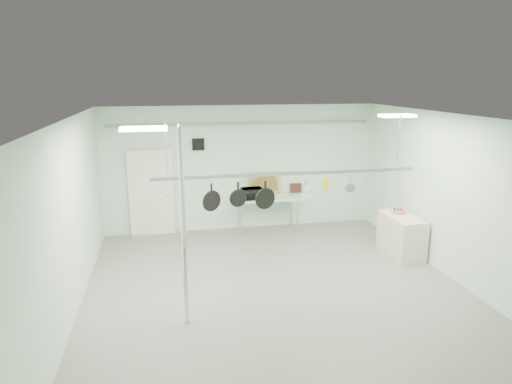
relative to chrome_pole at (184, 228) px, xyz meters
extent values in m
plane|color=gray|center=(1.70, 0.60, -1.60)|extent=(8.00, 8.00, 0.00)
cube|color=silver|center=(1.70, 0.60, 1.59)|extent=(7.00, 8.00, 0.02)
cube|color=silver|center=(1.70, 4.59, 0.00)|extent=(7.00, 0.02, 3.20)
cube|color=silver|center=(5.19, 0.60, 0.00)|extent=(0.02, 8.00, 3.20)
cube|color=silver|center=(-0.60, 4.54, -0.55)|extent=(1.10, 0.10, 2.20)
cube|color=black|center=(0.60, 4.57, 0.65)|extent=(0.30, 0.04, 0.30)
cylinder|color=gray|center=(1.70, 4.50, 1.15)|extent=(6.60, 0.07, 0.07)
cylinder|color=silver|center=(0.00, 0.00, 0.00)|extent=(0.08, 0.08, 3.20)
cube|color=#B3D3BD|center=(2.30, 4.20, -0.72)|extent=(1.60, 0.70, 0.05)
cylinder|color=#B7B7BC|center=(1.58, 3.92, -1.17)|extent=(0.04, 0.04, 0.86)
cylinder|color=#B7B7BC|center=(1.58, 4.48, -1.17)|extent=(0.04, 0.04, 0.86)
cylinder|color=#B7B7BC|center=(3.02, 3.92, -1.17)|extent=(0.04, 0.04, 0.86)
cylinder|color=#B7B7BC|center=(3.02, 4.48, -1.17)|extent=(0.04, 0.04, 0.86)
cube|color=beige|center=(4.85, 2.00, -1.15)|extent=(0.60, 1.20, 0.90)
cube|color=#B7B7BC|center=(1.90, 0.90, 0.60)|extent=(4.80, 0.06, 0.06)
cylinder|color=#B7B7BC|center=(-0.20, 0.90, 1.10)|extent=(0.02, 0.02, 0.94)
cylinder|color=#B7B7BC|center=(4.00, 0.90, 1.10)|extent=(0.02, 0.02, 0.94)
cube|color=white|center=(-0.50, -0.20, 1.56)|extent=(0.65, 0.30, 0.05)
cube|color=white|center=(4.10, 1.20, 1.56)|extent=(0.65, 0.30, 0.05)
imported|color=black|center=(1.87, 4.08, -0.55)|extent=(0.53, 0.38, 0.28)
cylinder|color=silver|center=(2.23, 4.10, -0.59)|extent=(0.19, 0.19, 0.21)
cube|color=gold|center=(2.29, 4.50, -0.41)|extent=(0.79, 0.17, 0.58)
cube|color=#361913|center=(3.13, 4.50, -0.57)|extent=(0.30, 0.10, 0.25)
imported|color=silver|center=(4.87, 2.25, -0.66)|extent=(0.41, 0.41, 0.08)
camera|label=1|loc=(-0.23, -6.77, 2.24)|focal=32.00mm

